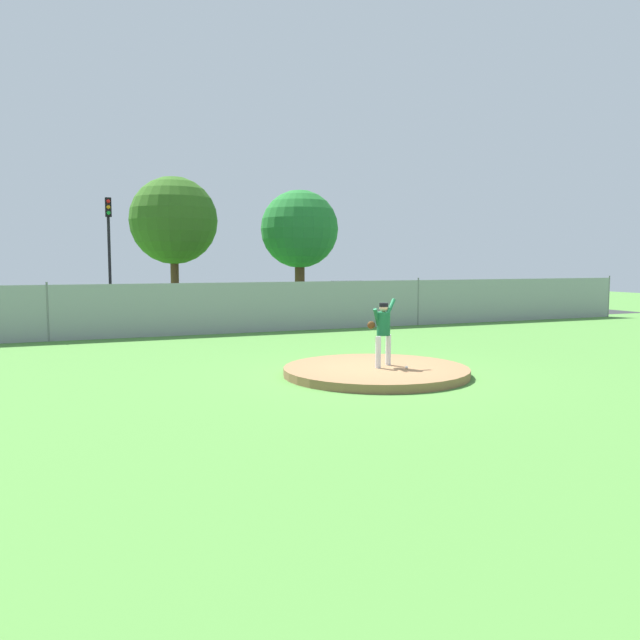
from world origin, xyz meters
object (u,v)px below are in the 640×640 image
traffic_light_near (109,238)px  pitcher_youth (383,328)px  parked_car_slate (356,300)px  traffic_cone_orange (390,307)px  baseball (406,367)px  parked_car_charcoal (208,304)px  parked_car_navy (299,303)px

traffic_light_near → pitcher_youth: bearing=-75.5°
parked_car_slate → pitcher_youth: bearing=-113.6°
traffic_cone_orange → traffic_light_near: size_ratio=0.10×
baseball → pitcher_youth: bearing=126.1°
parked_car_charcoal → parked_car_slate: parked_car_slate is taller
parked_car_charcoal → parked_car_slate: 7.42m
parked_car_slate → parked_car_navy: parked_car_slate is taller
traffic_light_near → traffic_cone_orange: bearing=-5.7°
pitcher_youth → traffic_light_near: 19.29m
baseball → traffic_light_near: size_ratio=0.01×
parked_car_navy → pitcher_youth: bearing=-103.0°
baseball → parked_car_slate: size_ratio=0.02×
baseball → parked_car_charcoal: bearing=95.1°
pitcher_youth → baseball: (0.36, -0.50, -0.90)m
parked_car_charcoal → parked_car_navy: size_ratio=1.00×
baseball → parked_car_navy: (2.99, 15.04, 0.55)m
baseball → traffic_cone_orange: traffic_cone_orange is taller
pitcher_youth → parked_car_slate: bearing=66.4°
pitcher_youth → baseball: bearing=-53.9°
baseball → traffic_cone_orange: size_ratio=0.13×
parked_car_charcoal → traffic_light_near: (-3.79, 3.98, 3.02)m
pitcher_youth → parked_car_slate: pitcher_youth is taller
pitcher_youth → parked_car_slate: 16.09m
traffic_cone_orange → parked_car_navy: bearing=-158.2°
parked_car_slate → traffic_light_near: (-11.20, 3.75, 3.01)m
parked_car_charcoal → parked_car_navy: parked_car_charcoal is taller
parked_car_slate → traffic_cone_orange: bearing=35.7°
baseball → parked_car_navy: parked_car_navy is taller
pitcher_youth → traffic_cone_orange: size_ratio=2.95×
parked_car_slate → traffic_cone_orange: 4.01m
baseball → parked_car_slate: 16.42m
traffic_light_near → parked_car_slate: bearing=-18.5°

